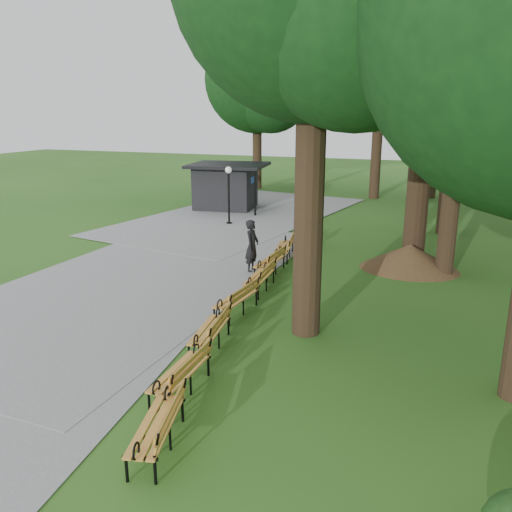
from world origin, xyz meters
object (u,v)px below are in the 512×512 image
at_px(bench_3, 236,299).
at_px(bench_6, 284,247).
at_px(dirt_mound, 410,257).
at_px(bench_7, 304,237).
at_px(person, 252,246).
at_px(bench_4, 259,277).
at_px(lawn_tree_4, 467,0).
at_px(kiosk, 226,186).
at_px(bench_1, 180,373).
at_px(bench_5, 270,261).
at_px(lamp_post, 229,183).
at_px(bench_2, 210,330).
at_px(bench_0, 156,426).
at_px(lawn_tree_2, 432,27).
at_px(lawn_tree_1, 468,27).

xyz_separation_m(bench_3, bench_6, (-0.48, 5.83, 0.00)).
height_order(dirt_mound, bench_7, dirt_mound).
distance_m(person, bench_4, 2.03).
height_order(person, bench_3, person).
height_order(bench_3, lawn_tree_4, lawn_tree_4).
xyz_separation_m(kiosk, bench_4, (6.63, -12.48, -0.84)).
bearing_deg(bench_1, person, -169.78).
bearing_deg(bench_5, bench_1, 8.30).
height_order(person, lamp_post, lamp_post).
bearing_deg(bench_2, kiosk, -165.07).
bearing_deg(bench_0, dirt_mound, 151.80).
height_order(bench_0, bench_4, same).
bearing_deg(lamp_post, bench_4, -61.13).
distance_m(bench_0, lawn_tree_4, 20.94).
bearing_deg(bench_6, bench_5, -6.31).
relative_size(lamp_post, lawn_tree_2, 0.25).
bearing_deg(bench_1, kiosk, -159.61).
bearing_deg(bench_4, bench_3, -0.80).
distance_m(person, lamp_post, 7.97).
xyz_separation_m(bench_0, bench_4, (-1.14, 7.99, 0.00)).
height_order(dirt_mound, lawn_tree_4, lawn_tree_4).
height_order(bench_1, bench_2, same).
relative_size(bench_7, lawn_tree_2, 0.17).
bearing_deg(bench_1, dirt_mound, 160.30).
relative_size(dirt_mound, bench_2, 1.51).
distance_m(person, dirt_mound, 5.55).
xyz_separation_m(person, bench_4, (0.92, -1.75, -0.47)).
distance_m(dirt_mound, bench_7, 4.59).
distance_m(kiosk, bench_0, 21.91).
distance_m(bench_4, lawn_tree_4, 14.83).
relative_size(bench_3, lawn_tree_1, 0.18).
bearing_deg(kiosk, lamp_post, -71.55).
height_order(kiosk, lamp_post, lamp_post).
xyz_separation_m(kiosk, lawn_tree_4, (11.81, -2.14, 8.45)).
relative_size(bench_2, bench_4, 1.00).
bearing_deg(bench_2, lamp_post, -166.11).
relative_size(kiosk, bench_2, 2.16).
bearing_deg(person, kiosk, 27.83).
distance_m(bench_4, bench_5, 1.75).
relative_size(bench_3, lawn_tree_4, 0.14).
relative_size(bench_0, bench_3, 1.00).
relative_size(bench_1, bench_6, 1.00).
height_order(bench_3, bench_6, same).
relative_size(person, lawn_tree_2, 0.16).
distance_m(bench_2, bench_4, 4.23).
bearing_deg(bench_5, kiosk, -147.60).
distance_m(bench_3, lawn_tree_1, 10.68).
height_order(lamp_post, bench_2, lamp_post).
xyz_separation_m(bench_7, lawn_tree_1, (5.44, -1.98, 7.36)).
relative_size(person, lawn_tree_1, 0.17).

